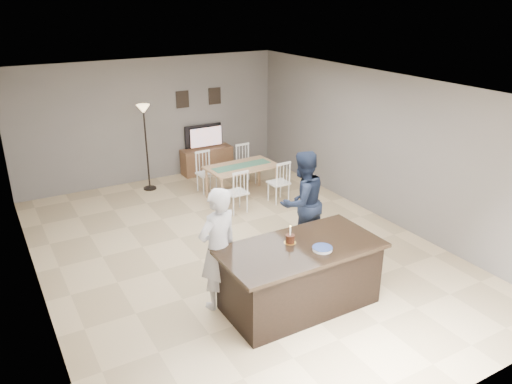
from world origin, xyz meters
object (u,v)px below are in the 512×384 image
dining_table (242,171)px  floor_lamp (145,125)px  birthday_cake (290,239)px  kitchen_island (300,276)px  television (205,136)px  man (302,202)px  plate_stack (322,249)px  woman (218,249)px  tv_console (207,160)px

dining_table → floor_lamp: size_ratio=0.91×
birthday_cake → kitchen_island: bearing=-66.1°
television → man: bearing=86.4°
birthday_cake → plate_stack: 0.45m
woman → man: woman is taller
plate_stack → birthday_cake: bearing=123.4°
kitchen_island → floor_lamp: bearing=93.7°
birthday_cake → man: bearing=48.8°
birthday_cake → plate_stack: bearing=-56.6°
kitchen_island → man: man is taller
kitchen_island → floor_lamp: size_ratio=1.16×
man → floor_lamp: bearing=-76.9°
tv_console → floor_lamp: size_ratio=0.65×
plate_stack → woman: bearing=145.1°
tv_console → man: size_ratio=0.70×
woman → dining_table: bearing=-137.8°
kitchen_island → dining_table: bearing=72.7°
floor_lamp → kitchen_island: bearing=-86.3°
man → dining_table: man is taller
tv_console → man: (-0.27, -4.28, 0.55)m
tv_console → plate_stack: bearing=-100.0°
woman → man: 2.00m
woman → tv_console: bearing=-127.9°
floor_lamp → birthday_cake: bearing=-86.9°
dining_table → plate_stack: bearing=-106.4°
woman → dining_table: 3.92m
birthday_cake → plate_stack: birthday_cake is taller
man → birthday_cake: size_ratio=6.74×
kitchen_island → plate_stack: plate_stack is taller
kitchen_island → birthday_cake: birthday_cake is taller
kitchen_island → floor_lamp: 5.31m
kitchen_island → television: (1.20, 5.64, 0.41)m
dining_table → birthday_cake: bearing=-111.3°
television → plate_stack: (-1.02, -5.87, 0.06)m
plate_stack → dining_table: size_ratio=0.16×
man → birthday_cake: man is taller
man → floor_lamp: floor_lamp is taller
woman → plate_stack: size_ratio=6.56×
plate_stack → floor_lamp: size_ratio=0.14×
tv_console → plate_stack: size_ratio=4.60×
kitchen_island → television: size_ratio=2.35×
woman → man: (1.86, 0.74, -0.00)m
kitchen_island → woman: (-0.93, 0.55, 0.40)m
kitchen_island → television: television is taller
woman → plate_stack: (1.11, -0.78, 0.06)m
woman → floor_lamp: floor_lamp is taller
tv_console → birthday_cake: 5.60m
man → plate_stack: size_ratio=6.54×
man → plate_stack: 1.69m
tv_console → plate_stack: (-1.02, -5.80, 0.62)m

